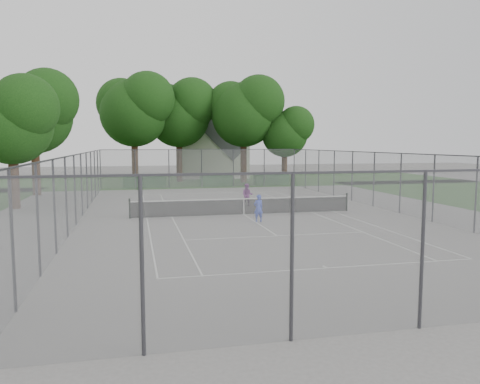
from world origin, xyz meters
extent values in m
plane|color=slate|center=(0.00, 0.00, 0.00)|extent=(120.00, 120.00, 0.00)
cube|color=#1E4614|center=(0.00, 26.00, 0.00)|extent=(60.00, 20.00, 0.00)
cube|color=silver|center=(0.00, -11.88, 0.01)|extent=(10.97, 0.06, 0.01)
cube|color=silver|center=(0.00, 11.88, 0.01)|extent=(10.97, 0.06, 0.01)
cube|color=silver|center=(-5.49, 0.00, 0.01)|extent=(0.06, 23.77, 0.01)
cube|color=silver|center=(5.49, 0.00, 0.01)|extent=(0.06, 23.77, 0.01)
cube|color=silver|center=(-4.12, 0.00, 0.01)|extent=(0.06, 23.77, 0.01)
cube|color=silver|center=(4.12, 0.00, 0.01)|extent=(0.06, 23.77, 0.01)
cube|color=silver|center=(0.00, -6.40, 0.01)|extent=(8.23, 0.06, 0.01)
cube|color=silver|center=(0.00, 6.40, 0.01)|extent=(8.23, 0.06, 0.01)
cube|color=silver|center=(0.00, 0.00, 0.01)|extent=(0.06, 12.80, 0.01)
cube|color=silver|center=(0.00, -11.73, 0.01)|extent=(0.06, 0.30, 0.01)
cube|color=silver|center=(0.00, 11.73, 0.01)|extent=(0.06, 0.30, 0.01)
cylinder|color=black|center=(-6.39, 0.00, 0.55)|extent=(0.10, 0.10, 1.10)
cylinder|color=black|center=(6.39, 0.00, 0.55)|extent=(0.10, 0.10, 1.10)
cube|color=black|center=(0.00, 0.00, 0.45)|extent=(12.67, 0.01, 0.86)
cube|color=silver|center=(0.00, 0.00, 0.91)|extent=(12.77, 0.03, 0.06)
cube|color=silver|center=(0.00, 0.00, 0.44)|extent=(0.05, 0.02, 0.88)
cylinder|color=#38383D|center=(-9.00, 17.00, 1.75)|extent=(0.08, 0.08, 3.50)
cylinder|color=#38383D|center=(9.00, 17.00, 1.75)|extent=(0.08, 0.08, 3.50)
cube|color=slate|center=(0.00, -17.00, 1.75)|extent=(18.00, 0.02, 3.50)
cube|color=slate|center=(0.00, 17.00, 1.75)|extent=(18.00, 0.02, 3.50)
cube|color=slate|center=(-9.00, 0.00, 1.75)|extent=(0.02, 34.00, 3.50)
cube|color=slate|center=(9.00, 0.00, 1.75)|extent=(0.02, 34.00, 3.50)
cube|color=#38383D|center=(0.00, -17.00, 3.50)|extent=(18.00, 0.05, 0.05)
cube|color=#38383D|center=(0.00, 17.00, 3.50)|extent=(18.00, 0.05, 0.05)
cube|color=#38383D|center=(-9.00, 0.00, 3.50)|extent=(0.05, 34.00, 0.05)
cube|color=#38383D|center=(9.00, 0.00, 3.50)|extent=(0.05, 34.00, 0.05)
cylinder|color=#331D12|center=(-6.00, 22.51, 2.36)|extent=(0.65, 0.65, 4.72)
sphere|color=black|center=(-6.00, 22.51, 7.07)|extent=(6.71, 6.71, 6.71)
sphere|color=black|center=(-4.65, 21.50, 8.41)|extent=(5.37, 5.37, 5.37)
sphere|color=black|center=(-7.17, 23.35, 8.07)|extent=(5.03, 5.03, 5.03)
cylinder|color=#331D12|center=(-1.37, 24.17, 2.31)|extent=(0.65, 0.65, 4.62)
sphere|color=black|center=(-1.37, 24.17, 6.92)|extent=(6.57, 6.57, 6.57)
sphere|color=black|center=(-0.06, 23.18, 8.23)|extent=(5.25, 5.25, 5.25)
sphere|color=black|center=(-2.52, 24.99, 7.90)|extent=(4.93, 4.93, 4.93)
cylinder|color=#331D12|center=(5.05, 21.56, 2.33)|extent=(0.65, 0.65, 4.67)
sphere|color=black|center=(5.05, 21.56, 6.99)|extent=(6.64, 6.64, 6.64)
sphere|color=black|center=(6.38, 20.56, 8.32)|extent=(5.31, 5.31, 5.31)
sphere|color=black|center=(3.89, 22.39, 7.99)|extent=(4.98, 4.98, 4.98)
cylinder|color=#331D12|center=(9.21, 20.59, 1.67)|extent=(0.59, 0.59, 3.35)
sphere|color=black|center=(9.21, 20.59, 5.01)|extent=(4.76, 4.76, 4.76)
sphere|color=black|center=(10.16, 19.88, 5.96)|extent=(3.81, 3.81, 3.81)
sphere|color=black|center=(8.37, 21.19, 5.72)|extent=(3.57, 3.57, 3.57)
cylinder|color=#331D12|center=(-13.62, 13.42, 2.07)|extent=(0.62, 0.62, 4.15)
sphere|color=black|center=(-13.62, 13.42, 6.21)|extent=(5.90, 5.90, 5.90)
sphere|color=black|center=(-12.44, 12.53, 7.39)|extent=(4.72, 4.72, 4.72)
sphere|color=black|center=(-14.65, 14.16, 7.10)|extent=(4.42, 4.42, 4.42)
cylinder|color=#331D12|center=(-13.42, 5.57, 1.76)|extent=(0.60, 0.60, 3.51)
sphere|color=black|center=(-13.42, 5.57, 5.26)|extent=(5.00, 5.00, 5.00)
sphere|color=black|center=(-12.42, 4.82, 6.26)|extent=(4.00, 4.00, 4.00)
cube|color=#174A19|center=(-5.20, 18.16, 0.49)|extent=(3.90, 1.17, 0.97)
cube|color=#174A19|center=(1.57, 18.10, 0.49)|extent=(3.12, 0.89, 0.98)
cube|color=#174A19|center=(7.09, 18.36, 0.50)|extent=(3.32, 1.22, 1.00)
cube|color=silver|center=(3.01, 29.54, 2.97)|extent=(7.91, 5.94, 5.94)
cube|color=#47484C|center=(3.01, 29.54, 5.94)|extent=(7.83, 6.13, 7.83)
imported|color=blue|center=(0.17, -2.57, 0.72)|extent=(0.58, 0.44, 1.43)
imported|color=#7C2B81|center=(1.02, 3.38, 0.74)|extent=(0.87, 0.78, 1.48)
camera|label=1|loc=(-6.10, -25.88, 4.10)|focal=35.00mm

